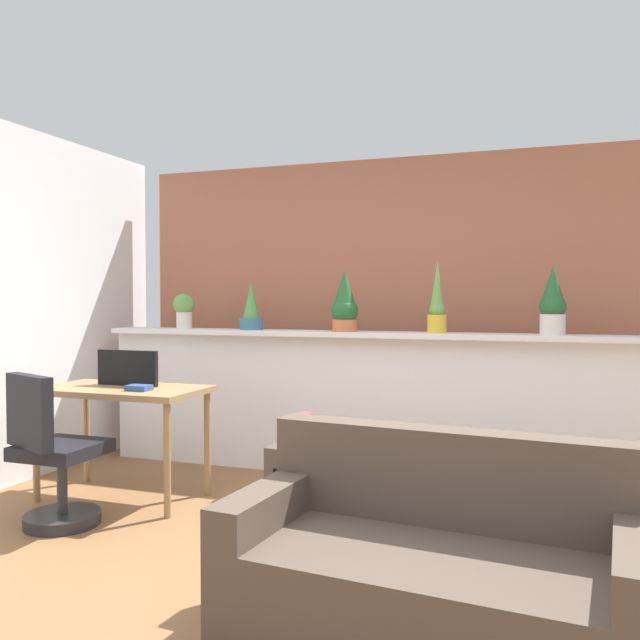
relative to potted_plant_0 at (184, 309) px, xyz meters
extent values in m
plane|color=brown|center=(1.76, -2.00, -1.26)|extent=(12.00, 12.00, 0.00)
cube|color=white|center=(1.76, 0.00, -0.73)|extent=(4.69, 0.16, 1.06)
cube|color=white|center=(1.76, -0.04, -0.18)|extent=(4.69, 0.28, 0.04)
cube|color=#AD664C|center=(1.76, 0.60, -0.01)|extent=(4.69, 0.10, 2.50)
cylinder|color=silver|center=(0.00, 0.00, -0.10)|extent=(0.13, 0.13, 0.13)
sphere|color=#669E4C|center=(0.00, 0.00, 0.04)|extent=(0.18, 0.18, 0.18)
cylinder|color=#386B84|center=(0.62, -0.02, -0.12)|extent=(0.19, 0.19, 0.09)
cone|color=#4C9347|center=(0.62, -0.02, 0.07)|extent=(0.13, 0.13, 0.28)
cylinder|color=#C66B42|center=(1.41, -0.08, -0.12)|extent=(0.18, 0.18, 0.09)
sphere|color=#235B2D|center=(1.41, -0.08, -0.01)|extent=(0.20, 0.20, 0.20)
cone|color=#235B2D|center=(1.41, -0.08, 0.16)|extent=(0.17, 0.17, 0.26)
cylinder|color=gold|center=(2.09, -0.03, -0.10)|extent=(0.14, 0.14, 0.13)
sphere|color=#669E4C|center=(2.09, -0.03, 0.00)|extent=(0.11, 0.11, 0.11)
cone|color=#669E4C|center=(2.09, -0.03, 0.19)|extent=(0.10, 0.10, 0.33)
cylinder|color=silver|center=(2.88, -0.04, -0.09)|extent=(0.17, 0.17, 0.14)
sphere|color=#235B2D|center=(2.88, -0.04, 0.03)|extent=(0.18, 0.18, 0.18)
cone|color=#235B2D|center=(2.88, -0.04, 0.18)|extent=(0.15, 0.15, 0.24)
cylinder|color=#99754C|center=(-0.35, -1.30, -0.91)|extent=(0.04, 0.04, 0.71)
cylinder|color=#99754C|center=(0.65, -1.30, -0.91)|extent=(0.04, 0.04, 0.71)
cylinder|color=#99754C|center=(-0.35, -0.80, -0.91)|extent=(0.04, 0.04, 0.71)
cylinder|color=#99754C|center=(0.65, -0.80, -0.91)|extent=(0.04, 0.04, 0.71)
cube|color=#99754C|center=(0.15, -1.05, -0.53)|extent=(1.10, 0.60, 0.04)
cube|color=black|center=(0.14, -0.97, -0.39)|extent=(0.46, 0.04, 0.24)
cylinder|color=#262628|center=(0.13, -1.61, -1.23)|extent=(0.44, 0.44, 0.07)
cylinder|color=#333333|center=(0.13, -1.61, -1.02)|extent=(0.06, 0.06, 0.34)
cube|color=black|center=(0.13, -1.61, -0.81)|extent=(0.44, 0.44, 0.08)
cube|color=black|center=(0.06, -1.79, -0.56)|extent=(0.43, 0.23, 0.42)
cube|color=#4C4238|center=(1.54, -1.19, -1.01)|extent=(0.40, 0.40, 0.50)
cube|color=black|center=(1.54, -1.38, -1.01)|extent=(0.28, 0.04, 0.28)
cylinder|color=#CC3D47|center=(1.50, -1.14, -0.68)|extent=(0.09, 0.09, 0.17)
cube|color=#2D4C8C|center=(0.35, -1.15, -0.49)|extent=(0.15, 0.11, 0.04)
cube|color=brown|center=(2.44, -2.31, -1.06)|extent=(1.62, 0.90, 0.40)
cube|color=brown|center=(2.47, -2.01, -0.66)|extent=(1.57, 0.31, 0.40)
cube|color=brown|center=(1.75, -2.25, -0.78)|extent=(0.23, 0.77, 0.16)
cube|color=brown|center=(3.14, -2.38, -0.78)|extent=(0.23, 0.77, 0.16)
camera|label=1|loc=(2.85, -4.75, 0.08)|focal=36.85mm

